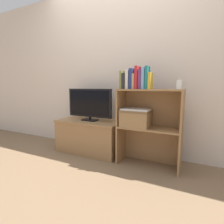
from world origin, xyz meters
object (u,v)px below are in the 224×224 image
book_olive (122,80)px  book_crimson (138,78)px  laptop (136,109)px  tv (90,104)px  book_plum (141,79)px  book_skyblue (144,78)px  book_charcoal (125,81)px  book_mustard (150,81)px  baby_monitor (179,85)px  tv_stand (90,136)px  book_navy (132,79)px  book_ivory (128,79)px  book_tan (135,81)px  storage_basket_left (136,117)px  book_teal (147,78)px

book_olive → book_crimson: bearing=0.0°
laptop → tv: bearing=172.9°
book_crimson → book_olive: bearing=180.0°
book_plum → book_skyblue: book_skyblue is taller
book_charcoal → book_mustard: 0.30m
baby_monitor → tv: bearing=176.4°
tv → tv_stand: bearing=90.0°
book_mustard → laptop: bearing=169.0°
baby_monitor → book_charcoal: bearing=-175.4°
book_charcoal → book_plum: book_plum is taller
tv_stand → tv: 0.48m
book_navy → laptop: 0.37m
book_ivory → book_navy: bearing=0.0°
book_navy → book_crimson: book_crimson is taller
tv_stand → book_mustard: book_mustard is taller
book_plum → book_mustard: bearing=0.0°
book_tan → storage_basket_left: 0.43m
book_charcoal → book_ivory: bearing=0.0°
book_ivory → book_plum: bearing=0.0°
book_charcoal → book_navy: 0.09m
book_teal → baby_monitor: book_teal is taller
book_plum → book_crimson: bearing=180.0°
book_olive → storage_basket_left: 0.48m
book_tan → laptop: (0.01, 0.03, -0.33)m
book_skyblue → baby_monitor: size_ratio=1.90×
book_navy → book_plum: (0.11, 0.00, -0.01)m
book_crimson → laptop: 0.37m
tv_stand → book_crimson: (0.75, -0.13, 0.82)m
tv_stand → tv: size_ratio=1.36×
book_ivory → book_mustard: 0.27m
book_plum → storage_basket_left: (-0.06, 0.03, -0.45)m
book_tan → book_crimson: 0.05m
book_charcoal → book_plum: 0.19m
book_plum → book_skyblue: bearing=0.0°
book_olive → book_mustard: 0.34m
book_charcoal → laptop: bearing=14.4°
book_charcoal → storage_basket_left: 0.46m
book_navy → book_crimson: 0.07m
book_crimson → book_skyblue: 0.07m
book_charcoal → laptop: size_ratio=0.54×
book_ivory → storage_basket_left: (0.09, 0.03, -0.46)m
book_olive → storage_basket_left: bearing=11.5°
book_olive → book_plum: (0.23, 0.00, 0.00)m
book_olive → baby_monitor: 0.64m
laptop → book_olive: bearing=-168.5°
book_teal → book_ivory: bearing=180.0°
laptop → book_navy: bearing=-143.8°
book_navy → storage_basket_left: size_ratio=0.68×
book_olive → book_navy: bearing=0.0°
baby_monitor → book_tan: bearing=-174.3°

